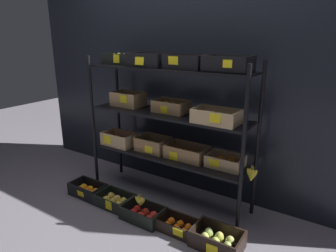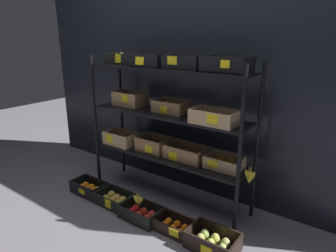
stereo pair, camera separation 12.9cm
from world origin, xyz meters
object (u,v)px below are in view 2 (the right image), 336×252
object	(u,v)px
crate_ground_orange	(89,189)
crate_ground_pear	(213,242)
crate_ground_apple_red	(141,213)
crate_ground_tangerine	(175,226)
banana_bunch_loose	(139,200)
crate_ground_apple_gold	(115,199)
display_rack	(168,111)

from	to	relation	value
crate_ground_orange	crate_ground_pear	distance (m)	1.39
crate_ground_apple_red	crate_ground_tangerine	world-z (taller)	crate_ground_apple_red
crate_ground_tangerine	banana_bunch_loose	world-z (taller)	banana_bunch_loose
crate_ground_apple_red	crate_ground_orange	bearing A→B (deg)	178.18
crate_ground_tangerine	crate_ground_pear	xyz separation A→B (m)	(0.34, -0.01, 0.02)
crate_ground_apple_gold	crate_ground_tangerine	size ratio (longest dim) A/B	1.02
crate_ground_apple_gold	crate_ground_apple_red	xyz separation A→B (m)	(0.36, -0.03, 0.00)
crate_ground_tangerine	crate_ground_pear	bearing A→B (deg)	-1.06
crate_ground_apple_red	banana_bunch_loose	bearing A→B (deg)	-176.07
crate_ground_orange	banana_bunch_loose	distance (m)	0.69
crate_ground_apple_red	crate_ground_pear	xyz separation A→B (m)	(0.68, 0.02, 0.01)
crate_ground_apple_gold	crate_ground_tangerine	bearing A→B (deg)	-0.57
display_rack	crate_ground_pear	distance (m)	1.15
crate_ground_apple_gold	crate_ground_apple_red	size ratio (longest dim) A/B	0.93
display_rack	crate_ground_apple_red	world-z (taller)	display_rack
crate_ground_orange	crate_ground_apple_gold	xyz separation A→B (m)	(0.35, 0.01, -0.01)
crate_ground_pear	display_rack	bearing A→B (deg)	150.36
crate_ground_tangerine	crate_ground_orange	bearing A→B (deg)	-179.76
crate_ground_apple_gold	crate_ground_pear	distance (m)	1.04
crate_ground_orange	crate_ground_apple_red	size ratio (longest dim) A/B	0.98
crate_ground_tangerine	crate_ground_pear	world-z (taller)	crate_ground_pear
crate_ground_apple_gold	banana_bunch_loose	size ratio (longest dim) A/B	2.90
crate_ground_apple_red	crate_ground_tangerine	xyz separation A→B (m)	(0.34, 0.03, -0.01)
crate_ground_apple_gold	crate_ground_apple_red	world-z (taller)	crate_ground_apple_red
crate_ground_pear	banana_bunch_loose	distance (m)	0.71
display_rack	banana_bunch_loose	size ratio (longest dim) A/B	14.11
crate_ground_pear	crate_ground_apple_red	bearing A→B (deg)	-178.28
crate_ground_apple_gold	crate_ground_pear	bearing A→B (deg)	-0.73
crate_ground_orange	crate_ground_tangerine	bearing A→B (deg)	0.24
crate_ground_pear	banana_bunch_loose	world-z (taller)	banana_bunch_loose
crate_ground_orange	banana_bunch_loose	xyz separation A→B (m)	(0.68, -0.02, 0.12)
display_rack	crate_ground_apple_red	xyz separation A→B (m)	(0.01, -0.41, -0.83)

